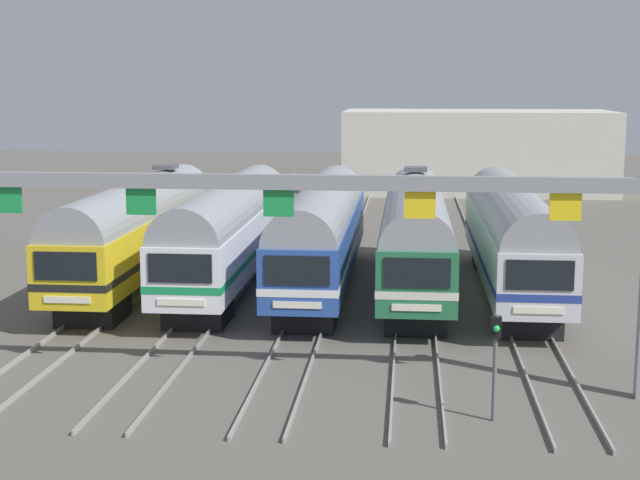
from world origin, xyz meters
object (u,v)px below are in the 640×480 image
commuter_train_green (416,231)px  commuter_train_yellow (138,227)px  catenary_gantry (279,216)px  yard_signal_mast (495,347)px  commuter_train_white (229,229)px  commuter_train_silver (512,233)px  commuter_train_blue (321,230)px

commuter_train_green → commuter_train_yellow: bearing=180.0°
commuter_train_yellow → catenary_gantry: catenary_gantry is taller
commuter_train_yellow → yard_signal_mast: size_ratio=6.05×
commuter_train_white → commuter_train_yellow: bearing=179.9°
commuter_train_yellow → commuter_train_green: bearing=0.0°
commuter_train_yellow → catenary_gantry: bearing=-58.5°
commuter_train_silver → catenary_gantry: (-8.26, -13.49, 2.56)m
commuter_train_yellow → catenary_gantry: size_ratio=0.83×
commuter_train_green → commuter_train_silver: size_ratio=1.00×
commuter_train_yellow → commuter_train_green: size_ratio=1.00×
commuter_train_yellow → commuter_train_blue: commuter_train_yellow is taller
commuter_train_yellow → yard_signal_mast: (14.46, -15.81, -0.60)m
commuter_train_white → commuter_train_blue: same height
commuter_train_blue → yard_signal_mast: size_ratio=6.05×
commuter_train_blue → catenary_gantry: size_ratio=0.83×
commuter_train_white → catenary_gantry: size_ratio=0.83×
commuter_train_white → commuter_train_green: bearing=0.0°
catenary_gantry → commuter_train_green: bearing=73.0°
commuter_train_blue → commuter_train_silver: same height
commuter_train_yellow → commuter_train_silver: (16.52, -0.00, -0.00)m
commuter_train_yellow → commuter_train_white: bearing=-0.1°
catenary_gantry → commuter_train_blue: bearing=90.0°
yard_signal_mast → commuter_train_silver: bearing=82.6°
commuter_train_yellow → commuter_train_blue: size_ratio=1.00×
commuter_train_yellow → yard_signal_mast: 21.43m
commuter_train_silver → yard_signal_mast: size_ratio=6.05×
catenary_gantry → yard_signal_mast: (6.20, -2.31, -3.17)m
commuter_train_white → commuter_train_silver: bearing=0.0°
commuter_train_silver → yard_signal_mast: commuter_train_silver is taller
commuter_train_blue → catenary_gantry: (0.00, -13.49, 2.56)m
commuter_train_blue → commuter_train_green: size_ratio=1.00×
commuter_train_white → yard_signal_mast: size_ratio=6.05×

